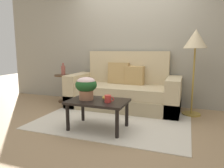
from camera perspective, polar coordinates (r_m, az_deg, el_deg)
name	(u,v)px	position (r m, az deg, el deg)	size (l,w,h in m)	color
ground_plane	(113,121)	(3.53, 0.17, -10.01)	(14.00, 14.00, 0.00)	#997A56
wall_back	(134,41)	(4.61, 5.95, 11.69)	(6.40, 0.12, 2.73)	gray
area_rug	(113,120)	(3.53, 0.21, -9.89)	(2.45, 1.71, 0.01)	beige
couch	(124,91)	(4.24, 3.19, -1.98)	(2.21, 0.90, 1.14)	tan
coffee_table	(98,104)	(3.09, -3.87, -5.59)	(0.86, 0.57, 0.44)	black
side_table	(63,83)	(4.83, -13.21, 0.21)	(0.37, 0.37, 0.62)	#4C331E
floor_lamp	(195,44)	(3.94, 21.80, 10.09)	(0.40, 0.40, 1.52)	olive
potted_plant	(86,86)	(3.10, -7.06, -0.47)	(0.32, 0.32, 0.34)	#A36B4C
coffee_mug	(108,99)	(2.94, -1.08, -4.05)	(0.14, 0.09, 0.10)	red
snack_bowl	(107,98)	(3.07, -1.41, -3.75)	(0.14, 0.14, 0.07)	gold
table_vase	(63,70)	(4.80, -13.17, 3.76)	(0.09, 0.09, 0.26)	#934C42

